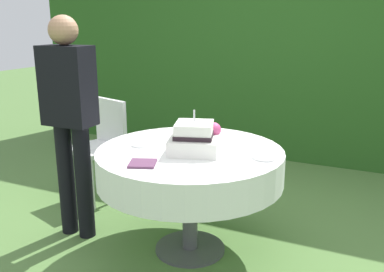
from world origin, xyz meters
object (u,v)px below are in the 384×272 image
(wedding_cake, at_px, (195,138))
(serving_plate_far, at_px, (264,158))
(serving_plate_near, at_px, (142,145))
(serving_plate_left, at_px, (211,136))
(napkin_stack, at_px, (143,163))
(garden_chair, at_px, (102,139))
(cake_table, at_px, (190,165))
(standing_person, at_px, (70,114))

(wedding_cake, height_order, serving_plate_far, wedding_cake)
(serving_plate_near, bearing_deg, serving_plate_left, 49.96)
(wedding_cake, height_order, serving_plate_near, wedding_cake)
(napkin_stack, bearing_deg, garden_chair, 136.93)
(cake_table, xyz_separation_m, wedding_cake, (0.05, -0.03, 0.20))
(cake_table, distance_m, wedding_cake, 0.21)
(serving_plate_far, xyz_separation_m, serving_plate_left, (-0.49, 0.33, 0.00))
(cake_table, distance_m, garden_chair, 1.23)
(garden_chair, bearing_deg, serving_plate_near, -37.01)
(cake_table, bearing_deg, garden_chair, 154.57)
(napkin_stack, height_order, standing_person, standing_person)
(serving_plate_far, distance_m, napkin_stack, 0.75)
(wedding_cake, bearing_deg, serving_plate_far, 5.85)
(wedding_cake, distance_m, garden_chair, 1.31)
(cake_table, xyz_separation_m, standing_person, (-0.87, -0.14, 0.30))
(serving_plate_near, bearing_deg, napkin_stack, -57.96)
(serving_plate_near, height_order, serving_plate_left, same)
(garden_chair, bearing_deg, serving_plate_far, -17.55)
(cake_table, bearing_deg, napkin_stack, -108.19)
(standing_person, bearing_deg, cake_table, 9.19)
(garden_chair, bearing_deg, serving_plate_left, -8.82)
(cake_table, distance_m, napkin_stack, 0.43)
(serving_plate_near, bearing_deg, serving_plate_far, 4.97)
(serving_plate_left, xyz_separation_m, standing_person, (-0.87, -0.49, 0.18))
(napkin_stack, distance_m, garden_chair, 1.35)
(cake_table, height_order, serving_plate_left, serving_plate_left)
(cake_table, height_order, serving_plate_far, serving_plate_far)
(serving_plate_far, distance_m, standing_person, 1.39)
(cake_table, bearing_deg, serving_plate_near, -170.98)
(serving_plate_left, bearing_deg, standing_person, -150.49)
(wedding_cake, bearing_deg, napkin_stack, -116.23)
(napkin_stack, bearing_deg, serving_plate_left, 79.89)
(wedding_cake, bearing_deg, serving_plate_left, 96.90)
(wedding_cake, height_order, serving_plate_left, wedding_cake)
(cake_table, distance_m, serving_plate_far, 0.51)
(garden_chair, distance_m, standing_person, 0.81)
(wedding_cake, distance_m, standing_person, 0.93)
(serving_plate_far, height_order, napkin_stack, napkin_stack)
(serving_plate_left, xyz_separation_m, napkin_stack, (-0.13, -0.74, 0.00))
(serving_plate_left, relative_size, napkin_stack, 0.77)
(wedding_cake, distance_m, serving_plate_near, 0.40)
(serving_plate_near, distance_m, garden_chair, 0.98)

